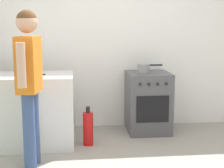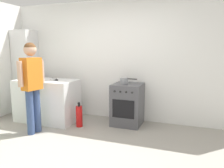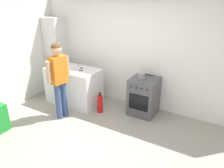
% 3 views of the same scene
% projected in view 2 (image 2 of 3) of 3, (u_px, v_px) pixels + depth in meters
% --- Properties ---
extents(ground_plane, '(8.00, 8.00, 0.00)m').
position_uv_depth(ground_plane, '(75.00, 155.00, 3.22)').
color(ground_plane, gray).
extents(back_wall, '(6.00, 0.10, 2.60)m').
position_uv_depth(back_wall, '(117.00, 61.00, 4.83)').
color(back_wall, white).
rests_on(back_wall, ground).
extents(counter_unit, '(1.30, 0.70, 0.90)m').
position_uv_depth(counter_unit, '(47.00, 100.00, 4.72)').
color(counter_unit, silver).
rests_on(counter_unit, ground).
extents(oven_left, '(0.59, 0.62, 0.85)m').
position_uv_depth(oven_left, '(128.00, 104.00, 4.50)').
color(oven_left, '#4C4C51').
rests_on(oven_left, ground).
extents(pot, '(0.35, 0.17, 0.12)m').
position_uv_depth(pot, '(124.00, 81.00, 4.44)').
color(pot, gray).
rests_on(pot, oven_left).
extents(knife_utility, '(0.25, 0.10, 0.01)m').
position_uv_depth(knife_utility, '(54.00, 80.00, 4.58)').
color(knife_utility, silver).
rests_on(knife_utility, counter_unit).
extents(knife_bread, '(0.31, 0.22, 0.01)m').
position_uv_depth(knife_bread, '(55.00, 79.00, 4.79)').
color(knife_bread, silver).
rests_on(knife_bread, counter_unit).
extents(person, '(0.25, 0.56, 1.67)m').
position_uv_depth(person, '(32.00, 80.00, 3.94)').
color(person, '#384C7A').
rests_on(person, ground).
extents(fire_extinguisher, '(0.13, 0.13, 0.50)m').
position_uv_depth(fire_extinguisher, '(79.00, 116.00, 4.39)').
color(fire_extinguisher, red).
rests_on(fire_extinguisher, ground).
extents(larder_cabinet, '(0.48, 0.44, 2.00)m').
position_uv_depth(larder_cabinet, '(26.00, 72.00, 5.41)').
color(larder_cabinet, silver).
rests_on(larder_cabinet, ground).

